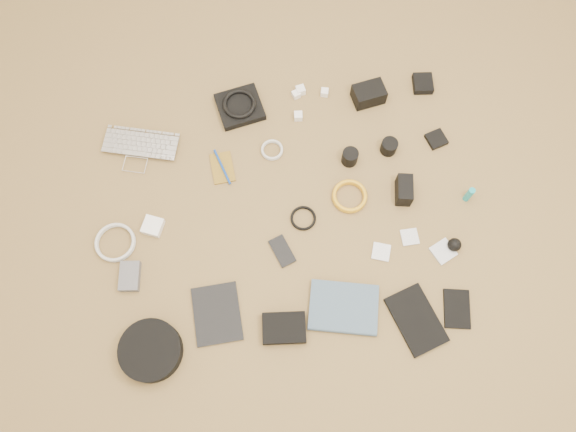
{
  "coord_description": "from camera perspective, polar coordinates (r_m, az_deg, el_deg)",
  "views": [
    {
      "loc": [
        -0.12,
        -0.69,
        1.99
      ],
      "look_at": [
        -0.01,
        0.0,
        0.02
      ],
      "focal_mm": 35.0,
      "sensor_mm": 36.0,
      "label": 1
    }
  ],
  "objects": [
    {
      "name": "headphones",
      "position": [
        2.28,
        -4.96,
        11.29
      ],
      "size": [
        0.17,
        0.17,
        0.02
      ],
      "primitive_type": "torus",
      "rotation": [
        0.0,
        0.0,
        -0.37
      ],
      "color": "black",
      "rests_on": "headphone_pouch"
    },
    {
      "name": "charger_d",
      "position": [
        2.27,
        1.05,
        10.11
      ],
      "size": [
        0.04,
        0.04,
        0.03
      ],
      "primitive_type": "cube",
      "rotation": [
        0.0,
        0.0,
        -0.11
      ],
      "color": "white",
      "rests_on": "ground"
    },
    {
      "name": "cable_white_a",
      "position": [
        2.21,
        -1.63,
        6.66
      ],
      "size": [
        0.11,
        0.11,
        0.01
      ],
      "primitive_type": "torus",
      "rotation": [
        0.0,
        0.0,
        -0.24
      ],
      "color": "silver",
      "rests_on": "ground"
    },
    {
      "name": "cable_white_b",
      "position": [
        2.17,
        -17.1,
        -2.63
      ],
      "size": [
        0.19,
        0.19,
        0.01
      ],
      "primitive_type": "torus",
      "rotation": [
        0.0,
        0.0,
        -0.33
      ],
      "color": "silver",
      "rests_on": "ground"
    },
    {
      "name": "headphone_case",
      "position": [
        2.03,
        -13.77,
        -13.14
      ],
      "size": [
        0.24,
        0.24,
        0.06
      ],
      "primitive_type": "cylinder",
      "rotation": [
        0.0,
        0.0,
        -0.11
      ],
      "color": "black",
      "rests_on": "ground"
    },
    {
      "name": "paperback",
      "position": [
        2.0,
        5.5,
        -11.77
      ],
      "size": [
        0.28,
        0.23,
        0.02
      ],
      "primitive_type": "imported",
      "rotation": [
        0.0,
        0.0,
        1.32
      ],
      "color": "#40566C",
      "rests_on": "ground"
    },
    {
      "name": "filter_case_right",
      "position": [
        2.14,
        15.49,
        -3.49
      ],
      "size": [
        0.1,
        0.1,
        0.01
      ],
      "primitive_type": "cube",
      "rotation": [
        0.0,
        0.0,
        0.41
      ],
      "color": "silver",
      "rests_on": "ground"
    },
    {
      "name": "notebook_olive",
      "position": [
        2.2,
        -6.68,
        4.9
      ],
      "size": [
        0.09,
        0.13,
        0.01
      ],
      "primitive_type": "cube",
      "rotation": [
        0.0,
        0.0,
        0.06
      ],
      "color": "olive",
      "rests_on": "ground"
    },
    {
      "name": "lens_cleaner",
      "position": [
        2.2,
        17.91,
        2.09
      ],
      "size": [
        0.03,
        0.03,
        0.08
      ],
      "primitive_type": "cylinder",
      "rotation": [
        0.0,
        0.0,
        -0.2
      ],
      "color": "teal",
      "rests_on": "ground"
    },
    {
      "name": "laptop",
      "position": [
        2.28,
        -14.93,
        6.17
      ],
      "size": [
        0.34,
        0.28,
        0.02
      ],
      "primitive_type": "imported",
      "rotation": [
        0.0,
        0.0,
        -0.29
      ],
      "color": "silver",
      "rests_on": "ground"
    },
    {
      "name": "filter_case_left",
      "position": [
        2.09,
        9.43,
        -3.62
      ],
      "size": [
        0.08,
        0.08,
        0.01
      ],
      "primitive_type": "cube",
      "rotation": [
        0.0,
        0.0,
        -0.35
      ],
      "color": "silver",
      "rests_on": "ground"
    },
    {
      "name": "lens_pouch",
      "position": [
        2.42,
        13.53,
        12.95
      ],
      "size": [
        0.09,
        0.1,
        0.03
      ],
      "primitive_type": "cube",
      "rotation": [
        0.0,
        0.0,
        -0.12
      ],
      "color": "black",
      "rests_on": "ground"
    },
    {
      "name": "battery_charger",
      "position": [
        2.11,
        -15.78,
        -5.92
      ],
      "size": [
        0.08,
        0.12,
        0.03
      ],
      "primitive_type": "cube",
      "rotation": [
        0.0,
        0.0,
        -0.14
      ],
      "color": "#57575C",
      "rests_on": "ground"
    },
    {
      "name": "notebook_black_b",
      "position": [
        2.1,
        16.78,
        -9.01
      ],
      "size": [
        0.12,
        0.15,
        0.01
      ],
      "primitive_type": "cube",
      "rotation": [
        0.0,
        0.0,
        -0.21
      ],
      "color": "black",
      "rests_on": "ground"
    },
    {
      "name": "power_brick",
      "position": [
        2.14,
        -13.57,
        -1.01
      ],
      "size": [
        0.09,
        0.09,
        0.03
      ],
      "primitive_type": "cube",
      "rotation": [
        0.0,
        0.0,
        -0.43
      ],
      "color": "white",
      "rests_on": "ground"
    },
    {
      "name": "lens_b",
      "position": [
        2.23,
        10.22,
        6.95
      ],
      "size": [
        0.08,
        0.08,
        0.06
      ],
      "primitive_type": "cylinder",
      "rotation": [
        0.0,
        0.0,
        -0.27
      ],
      "color": "black",
      "rests_on": "ground"
    },
    {
      "name": "filter_case_mid",
      "position": [
        2.13,
        12.26,
        -2.1
      ],
      "size": [
        0.06,
        0.06,
        0.01
      ],
      "primitive_type": "cube",
      "rotation": [
        0.0,
        0.0,
        -0.01
      ],
      "color": "silver",
      "rests_on": "ground"
    },
    {
      "name": "flash",
      "position": [
        2.15,
        11.71,
        2.59
      ],
      "size": [
        0.08,
        0.11,
        0.08
      ],
      "primitive_type": "cube",
      "rotation": [
        0.0,
        0.0,
        -0.2
      ],
      "color": "black",
      "rests_on": "ground"
    },
    {
      "name": "notebook_black_a",
      "position": [
        2.06,
        12.9,
        -10.24
      ],
      "size": [
        0.2,
        0.26,
        0.02
      ],
      "primitive_type": "cube",
      "rotation": [
        0.0,
        0.0,
        0.29
      ],
      "color": "black",
      "rests_on": "ground"
    },
    {
      "name": "tablet",
      "position": [
        2.03,
        -7.23,
        -9.84
      ],
      "size": [
        0.17,
        0.21,
        0.01
      ],
      "primitive_type": "cube",
      "rotation": [
        0.0,
        0.0,
        0.02
      ],
      "color": "black",
      "rests_on": "ground"
    },
    {
      "name": "lens_a",
      "position": [
        2.18,
        6.31,
        5.98
      ],
      "size": [
        0.07,
        0.07,
        0.07
      ],
      "primitive_type": "cylinder",
      "rotation": [
        0.0,
        0.0,
        -0.08
      ],
      "color": "black",
      "rests_on": "ground"
    },
    {
      "name": "cable_yellow",
      "position": [
        2.14,
        6.25,
        1.94
      ],
      "size": [
        0.15,
        0.15,
        0.02
      ],
      "primitive_type": "torus",
      "rotation": [
        0.0,
        0.0,
        0.17
      ],
      "color": "gold",
      "rests_on": "ground"
    },
    {
      "name": "card_reader",
      "position": [
        2.31,
        14.83,
        7.55
      ],
      "size": [
        0.09,
        0.09,
        0.02
      ],
      "primitive_type": "cube",
      "rotation": [
        0.0,
        0.0,
        0.27
      ],
      "color": "black",
      "rests_on": "ground"
    },
    {
      "name": "charger_c",
      "position": [
        2.34,
        3.73,
        12.43
      ],
      "size": [
        0.04,
        0.04,
        0.03
      ],
      "primitive_type": "cube",
      "rotation": [
        0.0,
        0.0,
        -0.28
      ],
      "color": "white",
      "rests_on": "ground"
    },
    {
      "name": "phone",
      "position": [
        2.07,
        -0.6,
        -3.59
      ],
      "size": [
        0.09,
        0.13,
        0.01
      ],
      "primitive_type": "cube",
      "rotation": [
        0.0,
        0.0,
        0.33
      ],
      "color": "black",
      "rests_on": "ground"
    },
    {
      "name": "drive_case",
      "position": [
        1.99,
        -0.4,
        -11.32
      ],
      "size": [
        0.16,
        0.12,
        0.04
      ],
      "primitive_type": "cube",
      "rotation": [
        0.0,
        0.0,
        -0.11
      ],
      "color": "black",
      "rests_on": "ground"
    },
    {
      "name": "air_blower",
      "position": [
        2.14,
        16.55,
        -2.82
      ],
      "size": [
        0.05,
        0.05,
        0.05
      ],
      "primitive_type": "sphere",
      "rotation": [
        0.0,
        0.0,
        0.04
      ],
      "color": "black",
      "rests_on": "ground"
    },
    {
      "name": "cable_black",
      "position": [
        2.1,
        1.56,
        -0.26
      ],
      "size": [
        0.12,
        0.12,
        0.01
      ],
      "primitive_type": "torus",
      "rotation": [
        0.0,
        0.0,
        0.39
      ],
      "color": "black",
      "rests_on": "ground"
    },
    {
      "name": "charger_a",
      "position": [
        2.33,
        0.83,
        12.24
      ],
      "size": [
        0.04,
        0.04,
        0.03
      ],
      "primitive_type": "cube",
      "rotation": [
        0.0,
        0.0,
        0.33
      ],
      "color": "white",
      "rests_on": "ground"
    },
    {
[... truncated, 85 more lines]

